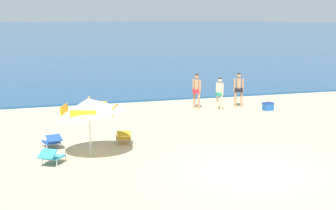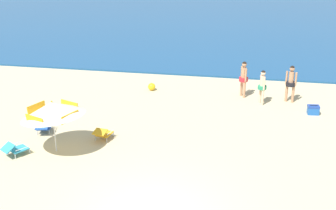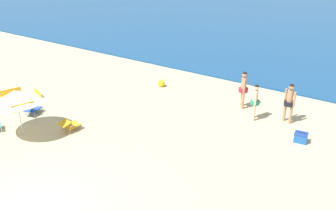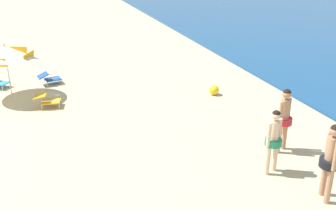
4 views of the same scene
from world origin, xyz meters
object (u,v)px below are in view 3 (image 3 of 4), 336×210
Objects in this scene: beach_umbrella_striped_main at (16,97)px; lounge_chair_facing_sea at (69,124)px; person_wading_in at (255,100)px; cooler_box at (301,137)px; beach_ball at (161,83)px; person_standing_near_shore at (290,100)px; person_standing_beside at (244,87)px; lounge_chair_under_umbrella at (31,109)px.

beach_umbrella_striped_main reaches higher than lounge_chair_facing_sea.
beach_umbrella_striped_main reaches higher than person_wading_in.
person_wading_in reaches higher than cooler_box.
person_wading_in is at bearing -9.97° from beach_ball.
lounge_chair_facing_sea is at bearing -140.51° from person_wading_in.
beach_umbrella_striped_main reaches higher than person_standing_near_shore.
person_standing_beside is at bearing 151.38° from cooler_box.
lounge_chair_under_umbrella is 0.55× the size of person_standing_near_shore.
person_standing_near_shore reaches higher than person_wading_in.
person_standing_near_shore is at bearing 37.58° from beach_umbrella_striped_main.
person_wading_in is (7.44, 6.20, -0.72)m from beach_umbrella_striped_main.
person_wading_in is at bearing 39.80° from beach_umbrella_striped_main.
beach_umbrella_striped_main is at bearing -140.20° from person_wading_in.
beach_umbrella_striped_main is at bearing -51.35° from lounge_chair_under_umbrella.
beach_umbrella_striped_main reaches higher than person_standing_beside.
cooler_box is (3.12, -1.70, -0.81)m from person_standing_beside.
person_standing_beside is at bearing 36.47° from lounge_chair_under_umbrella.
lounge_chair_facing_sea is 1.76× the size of cooler_box.
beach_ball is at bearing 176.40° from person_standing_near_shore.
cooler_box is at bearing -13.22° from beach_ball.
person_standing_near_shore reaches higher than beach_ball.
lounge_chair_under_umbrella reaches higher than lounge_chair_facing_sea.
lounge_chair_facing_sea is (1.40, 1.22, -1.38)m from beach_umbrella_striped_main.
person_standing_near_shore is 1.01× the size of person_standing_beside.
beach_umbrella_striped_main is 9.66m from person_standing_beside.
lounge_chair_facing_sea is at bearing -131.52° from person_standing_beside.
lounge_chair_facing_sea is 9.25m from cooler_box.
cooler_box is (8.28, 4.13, -0.08)m from lounge_chair_facing_sea.
person_standing_near_shore is at bearing 36.87° from lounge_chair_facing_sea.
person_standing_beside is at bearing 135.65° from person_wading_in.
person_standing_beside is 3.33× the size of cooler_box.
lounge_chair_under_umbrella reaches higher than beach_ball.
person_standing_near_shore reaches higher than lounge_chair_facing_sea.
person_wading_in is 2.51m from cooler_box.
person_standing_beside is at bearing 171.42° from person_standing_near_shore.
person_standing_beside is (5.16, 5.83, 0.73)m from lounge_chair_facing_sea.
person_standing_near_shore is (8.74, 6.73, -0.64)m from beach_umbrella_striped_main.
lounge_chair_facing_sea is 7.82m from person_standing_beside.
lounge_chair_facing_sea reaches higher than beach_ball.
person_wading_in is (-1.30, -0.53, -0.08)m from person_standing_near_shore.
lounge_chair_under_umbrella is at bearing -143.53° from person_standing_beside.
cooler_box is (0.94, -1.37, -0.82)m from person_standing_near_shore.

